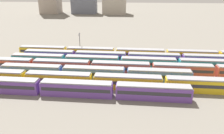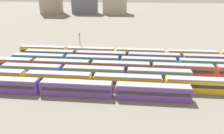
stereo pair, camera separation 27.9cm
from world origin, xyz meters
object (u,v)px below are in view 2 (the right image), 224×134
train_track_3 (151,69)px  train_track_4 (120,62)px  train_track_6 (140,54)px  train_track_1 (164,83)px  catenary_pole_1 (80,42)px  train_track_0 (76,88)px  train_track_5 (127,58)px  train_track_2 (94,73)px

train_track_3 → train_track_4: 11.28m
train_track_6 → train_track_1: bearing=-77.8°
train_track_3 → catenary_pole_1: bearing=145.4°
train_track_0 → train_track_4: 22.83m
train_track_3 → train_track_5: same height
train_track_4 → train_track_5: (2.20, 5.20, 0.00)m
train_track_2 → catenary_pole_1: catenary_pole_1 is taller
train_track_2 → catenary_pole_1: (-9.75, 23.68, 3.03)m
train_track_5 → train_track_1: bearing=-63.4°
train_track_1 → train_track_4: same height
train_track_2 → train_track_1: bearing=-14.9°
train_track_2 → train_track_5: (9.18, 15.60, 0.00)m
train_track_3 → catenary_pole_1: catenary_pole_1 is taller
train_track_4 → train_track_6: 12.51m
train_track_5 → train_track_2: bearing=-120.5°
train_track_1 → train_track_3: bearing=104.0°
train_track_1 → train_track_2: (-19.58, 5.20, -0.00)m
train_track_4 → catenary_pole_1: 21.58m
train_track_3 → train_track_0: bearing=-141.2°
train_track_1 → train_track_6: (-5.64, 26.00, 0.00)m
train_track_2 → train_track_0: bearing=-103.1°
train_track_1 → train_track_4: size_ratio=1.51×
catenary_pole_1 → train_track_1: bearing=-44.6°
train_track_0 → train_track_3: size_ratio=0.50×
train_track_1 → train_track_3: (-2.58, 10.40, 0.00)m
train_track_0 → train_track_4: size_ratio=0.75×
train_track_2 → train_track_6: bearing=56.2°
train_track_6 → catenary_pole_1: 24.06m
train_track_1 → train_track_6: size_ratio=1.20×
train_track_5 → train_track_3: bearing=-53.1°
train_track_2 → train_track_3: (17.00, 5.20, 0.00)m
train_track_3 → train_track_6: (-3.06, 15.60, 0.00)m
train_track_1 → train_track_6: 26.60m
train_track_0 → train_track_3: (19.42, 15.60, 0.00)m
train_track_0 → train_track_2: bearing=76.9°
train_track_4 → catenary_pole_1: size_ratio=8.47×
train_track_2 → catenary_pole_1: bearing=112.4°
train_track_4 → train_track_3: bearing=-27.5°
train_track_1 → train_track_4: 20.05m
train_track_0 → train_track_1: same height
train_track_1 → train_track_6: same height
train_track_3 → train_track_5: 13.01m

